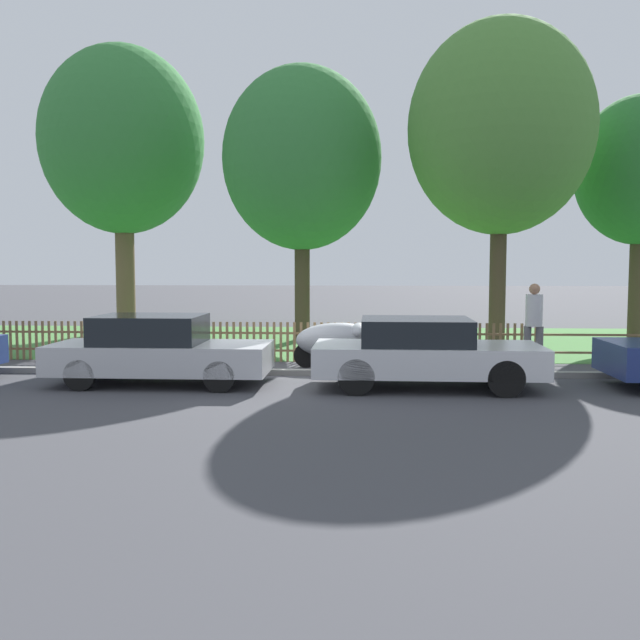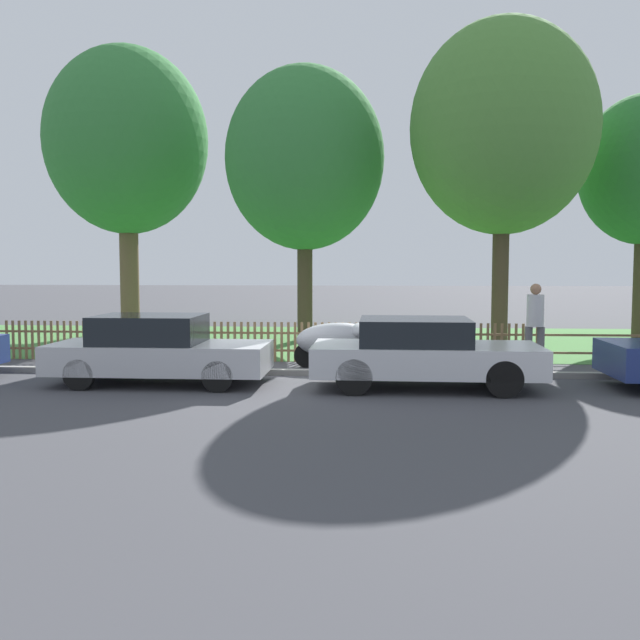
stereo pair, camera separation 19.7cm
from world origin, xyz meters
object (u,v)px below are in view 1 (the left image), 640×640
Objects in this scene: parked_car_black_saloon at (158,350)px; covered_motorcycle at (341,340)px; tree_nearest_kerb at (123,142)px; tree_mid_park at (501,129)px; parked_car_navy_estate at (424,352)px; tree_behind_motorcycle at (302,159)px; pedestrian_near_fence at (534,320)px.

parked_car_black_saloon is 4.18m from covered_motorcycle.
tree_nearest_kerb is at bearing 132.03° from covered_motorcycle.
covered_motorcycle is (3.43, 2.38, -0.05)m from parked_car_black_saloon.
tree_mid_park is (4.12, 3.87, 5.27)m from covered_motorcycle.
parked_car_black_saloon is 12.48m from tree_nearest_kerb.
tree_nearest_kerb reaches higher than parked_car_black_saloon.
covered_motorcycle is 7.73m from tree_mid_park.
parked_car_navy_estate is 0.48× the size of tree_mid_park.
tree_behind_motorcycle reaches higher than parked_car_black_saloon.
tree_mid_park is at bearing 41.87° from covered_motorcycle.
pedestrian_near_fence is (11.83, -7.42, -5.30)m from tree_nearest_kerb.
tree_mid_park is at bearing 98.47° from pedestrian_near_fence.
tree_nearest_kerb is at bearing 131.99° from parked_car_navy_estate.
pedestrian_near_fence reaches higher than parked_car_black_saloon.
pedestrian_near_fence is at bearing -42.07° from tree_behind_motorcycle.
tree_nearest_kerb is at bearing 153.05° from pedestrian_near_fence.
covered_motorcycle is at bearing 35.04° from parked_car_black_saloon.
tree_behind_motorcycle is 8.76m from pedestrian_near_fence.
tree_behind_motorcycle is (2.10, 8.02, 4.72)m from parked_car_black_saloon.
covered_motorcycle is 7.50m from tree_behind_motorcycle.
parked_car_black_saloon is 9.54m from tree_behind_motorcycle.
pedestrian_near_fence reaches higher than covered_motorcycle.
tree_behind_motorcycle is (6.18, -2.32, -0.96)m from tree_nearest_kerb.
parked_car_black_saloon is 0.44× the size of tree_nearest_kerb.
parked_car_navy_estate is at bearing -58.47° from covered_motorcycle.
parked_car_navy_estate is at bearing -111.60° from tree_mid_park.
pedestrian_near_fence is at bearing 5.74° from covered_motorcycle.
pedestrian_near_fence is (5.65, -5.10, -4.34)m from tree_behind_motorcycle.
covered_motorcycle is (-1.61, 2.49, -0.05)m from parked_car_navy_estate.
parked_car_black_saloon is at bearing -104.66° from tree_behind_motorcycle.
parked_car_navy_estate is 14.98m from tree_nearest_kerb.
tree_mid_park is at bearing -17.91° from tree_behind_motorcycle.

